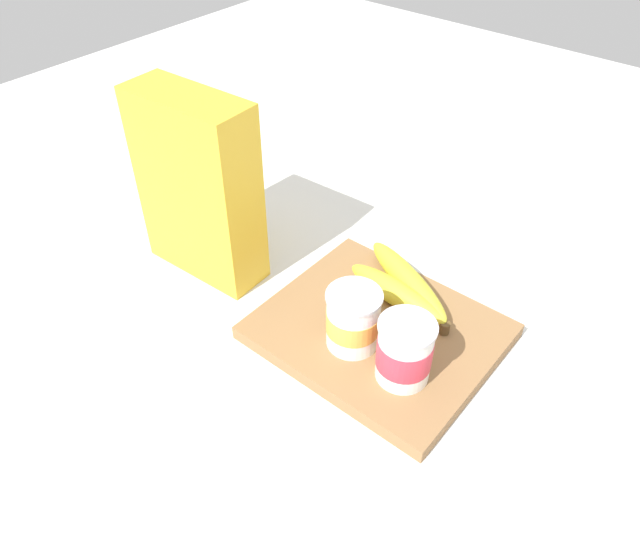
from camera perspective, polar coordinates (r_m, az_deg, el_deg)
The scene contains 6 objects.
ground_plane at distance 0.85m, azimuth 5.45°, elevation -6.58°, with size 2.40×2.40×0.00m, color silver.
cutting_board at distance 0.84m, azimuth 5.50°, elevation -6.09°, with size 0.30×0.26×0.02m, color olive.
cereal_box at distance 0.89m, azimuth -11.37°, elevation 7.28°, with size 0.19×0.08×0.28m, color yellow.
yogurt_cup_front at distance 0.75m, azimuth 7.96°, elevation -7.88°, with size 0.07×0.07×0.09m.
yogurt_cup_back at distance 0.78m, azimuth 3.14°, elevation -4.98°, with size 0.07×0.07×0.08m.
banana_bunch at distance 0.87m, azimuth 7.81°, elevation -1.86°, with size 0.19×0.11×0.04m.
Camera 1 is at (-0.31, 0.49, 0.61)m, focal length 34.02 mm.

